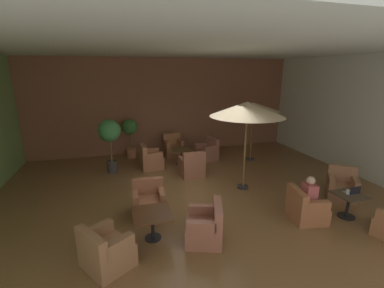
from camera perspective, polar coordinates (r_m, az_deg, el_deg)
The scene contains 23 objects.
ground_plane at distance 7.74m, azimuth 0.95°, elevation -10.80°, with size 11.36×9.17×0.02m, color brown.
wall_back_brick at distance 11.47m, azimuth -5.70°, elevation 8.17°, with size 11.36×0.08×3.97m, color brown.
wall_right_plain at distance 10.25m, azimuth 32.90°, elevation 4.95°, with size 0.08×9.17×3.97m, color silver.
ceiling_slab at distance 6.98m, azimuth 1.11°, elevation 20.28°, with size 11.36×9.17×0.06m, color silver.
cafe_table_front_left at distance 7.44m, azimuth 30.81°, elevation -10.43°, with size 0.68×0.68×0.60m.
armchair_front_left_east at distance 8.46m, azimuth 29.67°, elevation -8.15°, with size 1.03×1.04×0.88m.
armchair_front_left_south at distance 6.95m, azimuth 23.41°, elevation -12.55°, with size 0.85×0.90×0.78m.
cafe_table_front_right at distance 5.71m, azimuth -8.59°, elevation -15.45°, with size 0.79×0.79×0.60m.
armchair_front_right_north at distance 5.71m, azimuth 2.99°, elevation -17.47°, with size 0.95×0.99×0.83m.
armchair_front_right_east at distance 6.77m, azimuth -9.33°, elevation -12.13°, with size 0.80×0.75×0.82m.
armchair_front_right_south at distance 5.29m, azimuth -18.19°, elevation -21.22°, with size 1.05×1.07×0.80m.
cafe_table_mid_center at distance 9.95m, azimuth -2.28°, elevation -2.00°, with size 0.73×0.73×0.60m.
armchair_mid_center_north at distance 8.91m, azimuth -0.06°, elevation -4.92°, with size 0.79×0.83×0.89m.
armchair_mid_center_east at distance 10.58m, azimuth 3.37°, elevation -1.71°, with size 0.88×0.89×0.84m.
armchair_mid_center_south at distance 11.07m, azimuth -4.12°, elevation -0.78°, with size 0.77×0.76×0.92m.
armchair_mid_center_west at distance 9.70m, azimuth -8.96°, elevation -3.35°, with size 0.81×0.78×0.89m.
patio_umbrella_tall_red at distance 10.32m, azimuth 13.08°, elevation 7.77°, with size 2.00×2.00×2.29m.
patio_umbrella_center_beige at distance 7.58m, azimuth 11.86°, elevation 7.30°, with size 2.11×2.11×2.61m.
potted_tree_left_corner at distance 9.36m, azimuth -17.41°, elevation 1.99°, with size 0.76×0.76×1.87m.
potted_tree_mid_left at distance 10.88m, azimuth -13.29°, elevation 2.44°, with size 0.61×0.61×1.59m.
patron_blue_shirt at distance 6.79m, azimuth 24.05°, elevation -9.47°, with size 0.31×0.38×0.68m.
iced_drink_cup at distance 7.34m, azimuth 30.66°, elevation -8.91°, with size 0.08×0.08×0.11m, color white.
open_laptop at distance 7.43m, azimuth 31.49°, elevation -8.78°, with size 0.32×0.24×0.20m.
Camera 1 is at (-2.04, -6.65, 3.40)m, focal length 24.64 mm.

